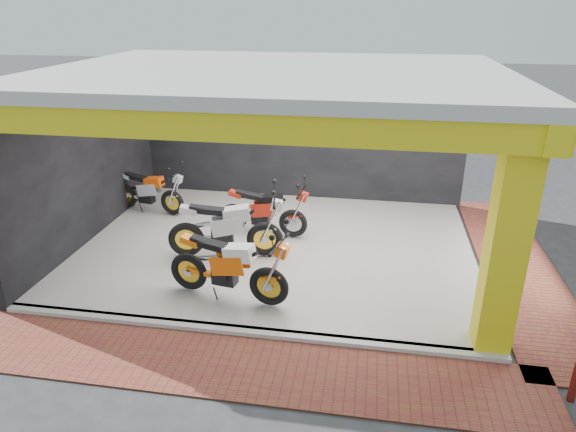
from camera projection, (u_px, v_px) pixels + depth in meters
name	position (u px, v px, depth m)	size (l,w,h in m)	color
ground	(256.00, 300.00, 8.98)	(80.00, 80.00, 0.00)	#2D2D30
showroom_floor	(277.00, 247.00, 10.78)	(8.00, 6.00, 0.10)	silver
showroom_ceiling	(276.00, 74.00, 9.41)	(8.40, 6.40, 0.20)	beige
back_wall	(299.00, 133.00, 12.94)	(8.20, 0.20, 3.50)	black
left_wall	(85.00, 160.00, 10.75)	(0.20, 6.20, 3.50)	black
corner_column	(507.00, 243.00, 7.04)	(0.50, 0.50, 3.50)	yellow
header_beam_front	(233.00, 126.00, 6.79)	(8.40, 0.30, 0.40)	yellow
header_beam_right	(502.00, 96.00, 8.91)	(0.30, 6.40, 0.40)	yellow
floor_kerb	(241.00, 331.00, 8.03)	(8.00, 0.20, 0.10)	silver
paver_front	(228.00, 365.00, 7.33)	(9.00, 1.40, 0.03)	brown
paver_right	(517.00, 267.00, 10.05)	(1.40, 7.00, 0.03)	brown
moto_hero	(269.00, 268.00, 8.35)	(2.32, 0.86, 1.42)	#FF5F0A
moto_row_a	(264.00, 223.00, 10.00)	(2.39, 0.88, 1.46)	#AFB2B7
moto_row_b	(293.00, 210.00, 10.86)	(2.09, 0.78, 1.28)	#AD2212
moto_row_c	(171.00, 191.00, 12.04)	(2.02, 0.75, 1.23)	#ADB0B5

